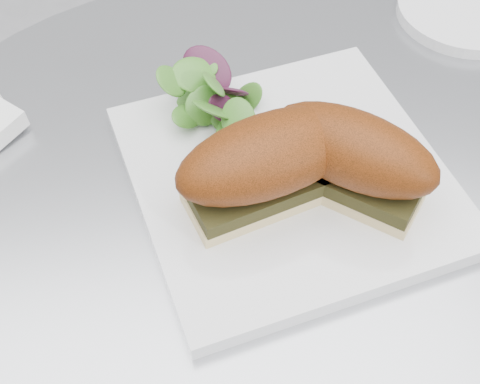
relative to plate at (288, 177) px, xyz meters
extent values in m
cylinder|color=#A7AAAE|center=(-0.04, -0.03, -0.02)|extent=(0.70, 0.70, 0.02)
cube|color=white|center=(0.00, 0.00, 0.00)|extent=(0.31, 0.31, 0.02)
cube|color=#F1E596|center=(-0.02, -0.02, 0.01)|extent=(0.15, 0.09, 0.01)
cube|color=black|center=(-0.02, -0.02, 0.03)|extent=(0.15, 0.10, 0.01)
ellipsoid|color=#6B290A|center=(-0.02, -0.02, 0.06)|extent=(0.17, 0.12, 0.06)
cube|color=#F1E596|center=(0.04, -0.03, 0.01)|extent=(0.13, 0.12, 0.01)
cube|color=black|center=(0.04, -0.03, 0.03)|extent=(0.13, 0.12, 0.01)
ellipsoid|color=#6B290A|center=(0.04, -0.03, 0.06)|extent=(0.15, 0.14, 0.06)
cylinder|color=white|center=(0.24, 0.21, 0.00)|extent=(0.15, 0.15, 0.01)
camera|label=1|loc=(-0.10, -0.37, 0.45)|focal=50.00mm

